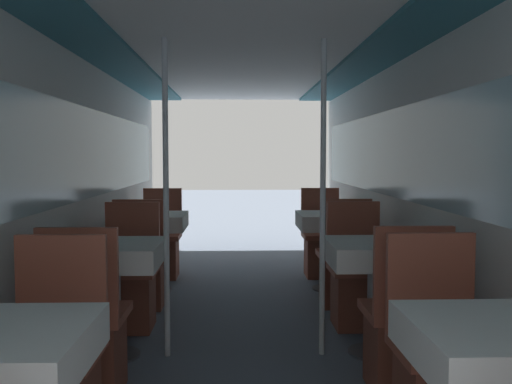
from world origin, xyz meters
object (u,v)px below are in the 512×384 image
(dining_table_left_2, at_px, (152,227))
(dining_table_right_1, at_px, (377,260))
(chair_left_near_1, at_px, (87,343))
(chair_right_near_1, at_px, (403,339))
(chair_right_near_2, at_px, (343,272))
(chair_left_far_2, at_px, (161,250))
(chair_left_far_1, at_px, (129,290))
(chair_right_far_2, at_px, (322,249))
(chair_right_far_0, at_px, (441,381))
(chair_left_near_2, at_px, (142,273))
(support_pole_left_1, at_px, (166,199))
(dining_table_right_0, at_px, (506,358))
(dining_table_right_2, at_px, (331,226))
(support_pole_right_1, at_px, (323,199))
(dining_table_left_1, at_px, (111,262))
(chair_right_far_1, at_px, (357,288))

(dining_table_left_2, xyz_separation_m, dining_table_right_1, (1.75, -1.82, 0.00))
(chair_left_near_1, height_order, chair_right_near_1, same)
(chair_right_near_2, bearing_deg, chair_right_near_1, -90.00)
(chair_left_far_2, bearing_deg, chair_left_near_1, 90.00)
(chair_left_far_1, distance_m, chair_right_far_2, 2.52)
(chair_right_far_0, bearing_deg, chair_left_near_2, -54.04)
(support_pole_left_1, xyz_separation_m, dining_table_left_2, (-0.36, 1.82, -0.41))
(dining_table_right_0, relative_size, dining_table_right_2, 1.00)
(chair_left_far_1, distance_m, chair_left_far_2, 1.82)
(chair_left_far_1, bearing_deg, support_pole_left_1, 120.55)
(chair_left_near_1, distance_m, dining_table_right_2, 3.01)
(dining_table_right_0, height_order, dining_table_right_1, same)
(chair_left_far_2, relative_size, support_pole_right_1, 0.46)
(dining_table_left_1, height_order, chair_right_far_1, chair_right_far_1)
(dining_table_right_1, bearing_deg, dining_table_left_1, 180.00)
(dining_table_right_1, height_order, chair_right_near_2, chair_right_near_2)
(chair_left_far_1, bearing_deg, chair_right_far_2, -133.87)
(dining_table_right_0, distance_m, chair_right_far_1, 2.45)
(chair_left_far_2, relative_size, dining_table_right_0, 1.27)
(dining_table_right_1, height_order, chair_right_near_1, chair_right_near_1)
(chair_left_near_2, bearing_deg, chair_right_near_1, -46.13)
(dining_table_right_0, height_order, chair_right_far_0, chair_right_far_0)
(support_pole_left_1, height_order, chair_right_far_2, support_pole_left_1)
(chair_left_near_1, relative_size, support_pole_right_1, 0.46)
(dining_table_right_1, bearing_deg, chair_left_far_2, 125.70)
(dining_table_left_2, xyz_separation_m, chair_left_near_2, (-0.00, -0.61, -0.33))
(chair_left_near_1, xyz_separation_m, dining_table_right_2, (1.75, 2.43, 0.33))
(chair_left_far_1, xyz_separation_m, support_pole_left_1, (0.36, -0.61, 0.74))
(chair_left_far_1, height_order, dining_table_right_0, chair_left_far_1)
(dining_table_right_2, bearing_deg, chair_right_far_1, -90.00)
(dining_table_right_1, height_order, chair_right_far_1, chair_right_far_1)
(chair_left_far_1, height_order, chair_right_near_2, same)
(chair_left_near_2, bearing_deg, support_pole_left_1, -73.26)
(dining_table_left_2, bearing_deg, chair_right_far_0, -59.97)
(chair_left_far_2, height_order, chair_right_far_2, same)
(chair_left_far_1, distance_m, chair_left_near_2, 0.59)
(chair_left_far_2, height_order, chair_right_near_2, same)
(chair_left_near_1, bearing_deg, support_pole_right_1, 23.89)
(chair_left_near_2, bearing_deg, chair_right_far_2, 35.08)
(dining_table_left_2, relative_size, chair_right_far_0, 0.79)
(dining_table_left_2, bearing_deg, chair_right_near_1, -54.30)
(chair_left_near_1, distance_m, dining_table_right_1, 1.88)
(chair_left_far_1, relative_size, chair_right_far_1, 1.00)
(dining_table_right_2, bearing_deg, support_pole_left_1, -127.31)
(dining_table_left_1, xyz_separation_m, chair_right_near_2, (1.75, 1.20, -0.33))
(chair_left_far_2, distance_m, chair_right_near_2, 2.14)
(chair_left_near_2, bearing_deg, support_pole_right_1, -41.01)
(chair_right_near_2, bearing_deg, dining_table_left_2, 160.65)
(chair_left_near_2, height_order, support_pole_right_1, support_pole_right_1)
(chair_right_far_1, bearing_deg, dining_table_right_2, -90.00)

